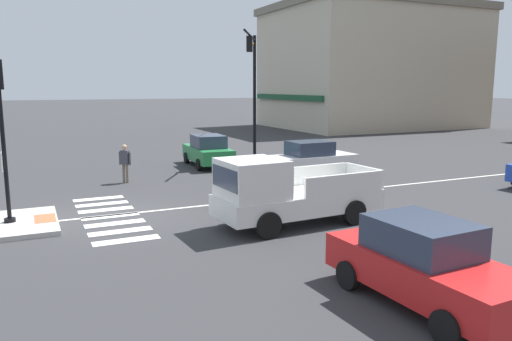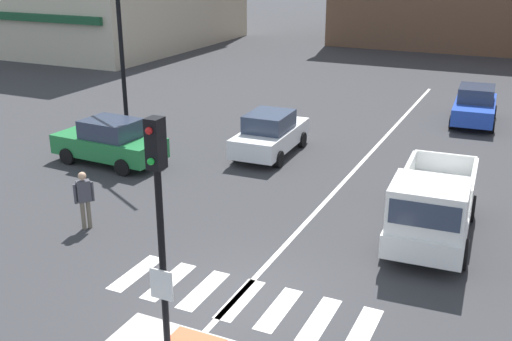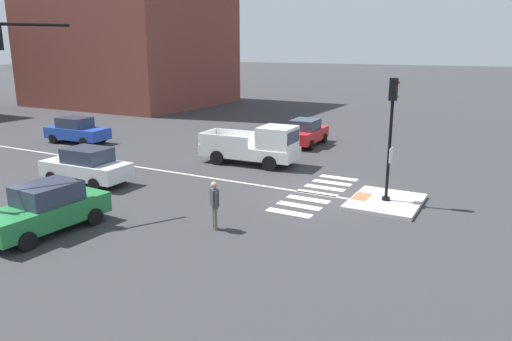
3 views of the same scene
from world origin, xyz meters
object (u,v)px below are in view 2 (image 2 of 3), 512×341
car_white_westbound_far (270,134)px  pedestrian_at_curb_left (84,196)px  signal_pole (160,228)px  traffic_light_mast (129,25)px  car_blue_eastbound_distant (475,105)px  car_green_cross_left (110,142)px  pickup_truck_white_eastbound_mid (432,209)px

car_white_westbound_far → pedestrian_at_curb_left: bearing=-103.7°
signal_pole → traffic_light_mast: 15.53m
traffic_light_mast → car_white_westbound_far: size_ratio=1.68×
car_blue_eastbound_distant → car_white_westbound_far: (-6.45, -7.88, 0.00)m
traffic_light_mast → car_blue_eastbound_distant: traffic_light_mast is taller
car_green_cross_left → car_white_westbound_far: (4.82, 3.38, 0.00)m
traffic_light_mast → car_blue_eastbound_distant: 15.27m
traffic_light_mast → car_green_cross_left: size_ratio=1.67×
car_blue_eastbound_distant → pedestrian_at_curb_left: (-8.43, -16.02, 0.17)m
pedestrian_at_curb_left → traffic_light_mast: bearing=116.5°
traffic_light_mast → car_green_cross_left: 4.97m
signal_pole → pickup_truck_white_eastbound_mid: size_ratio=0.91×
signal_pole → traffic_light_mast: bearing=127.6°
signal_pole → pedestrian_at_curb_left: size_ratio=2.83×
car_blue_eastbound_distant → traffic_light_mast: bearing=-146.5°
car_blue_eastbound_distant → pickup_truck_white_eastbound_mid: size_ratio=0.81×
signal_pole → car_green_cross_left: (-8.35, 9.17, -2.19)m
traffic_light_mast → car_green_cross_left: traffic_light_mast is taller
car_white_westbound_far → pickup_truck_white_eastbound_mid: 8.47m
car_white_westbound_far → signal_pole: bearing=-74.3°
signal_pole → car_green_cross_left: size_ratio=1.13×
traffic_light_mast → pedestrian_at_curb_left: traffic_light_mast is taller
traffic_light_mast → pedestrian_at_curb_left: 9.47m
car_green_cross_left → car_white_westbound_far: same height
traffic_light_mast → signal_pole: bearing=-52.4°
signal_pole → pickup_truck_white_eastbound_mid: (3.28, 7.52, -2.02)m
signal_pole → car_green_cross_left: bearing=132.3°
car_green_cross_left → car_blue_eastbound_distant: size_ratio=1.00×
pickup_truck_white_eastbound_mid → car_green_cross_left: bearing=171.9°
traffic_light_mast → pickup_truck_white_eastbound_mid: traffic_light_mast is taller
signal_pole → pedestrian_at_curb_left: bearing=141.4°
traffic_light_mast → car_white_westbound_far: bearing=2.9°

